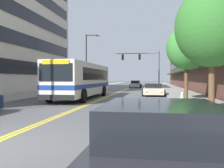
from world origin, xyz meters
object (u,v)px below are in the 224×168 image
car_charcoal_parked_right_foreground (161,159)px  fire_hydrant (182,99)px  car_white_parked_left_near (91,87)px  traffic_signal_mast (144,62)px  car_silver_moving_lead (136,84)px  street_lamp_left_far (88,57)px  car_champagne_parked_right_mid (154,90)px  street_tree_right_mid (186,48)px  street_tree_right_near (212,27)px  city_bus (82,79)px

car_charcoal_parked_right_foreground → fire_hydrant: size_ratio=5.94×
car_white_parked_left_near → car_charcoal_parked_right_foreground: 31.88m
car_white_parked_left_near → traffic_signal_mast: 11.00m
car_silver_moving_lead → fire_hydrant: bearing=-81.1°
traffic_signal_mast → street_lamp_left_far: street_lamp_left_far is taller
car_champagne_parked_right_mid → street_lamp_left_far: street_lamp_left_far is taller
car_champagne_parked_right_mid → street_lamp_left_far: 14.03m
car_charcoal_parked_right_foreground → street_tree_right_mid: 16.38m
street_lamp_left_far → traffic_signal_mast: bearing=40.0°
street_tree_right_near → street_lamp_left_far: bearing=116.2°
street_tree_right_mid → car_white_parked_left_near: bearing=126.8°
car_champagne_parked_right_mid → car_silver_moving_lead: car_silver_moving_lead is taller
car_white_parked_left_near → car_charcoal_parked_right_foreground: car_charcoal_parked_right_foreground is taller
city_bus → car_silver_moving_lead: 25.70m
city_bus → car_white_parked_left_near: (-2.55, 13.05, -1.09)m
car_charcoal_parked_right_foreground → car_champagne_parked_right_mid: bearing=90.2°
car_white_parked_left_near → car_champagne_parked_right_mid: car_white_parked_left_near is taller
car_silver_moving_lead → street_tree_right_mid: bearing=-78.2°
car_charcoal_parked_right_foreground → traffic_signal_mast: bearing=92.5°
traffic_signal_mast → car_silver_moving_lead: bearing=108.7°
car_white_parked_left_near → street_tree_right_near: bearing=-64.2°
car_charcoal_parked_right_foreground → traffic_signal_mast: size_ratio=0.64×
street_lamp_left_far → fire_hydrant: bearing=-61.2°
traffic_signal_mast → street_tree_right_mid: size_ratio=1.30×
traffic_signal_mast → fire_hydrant: bearing=-83.0°
car_charcoal_parked_right_foreground → fire_hydrant: car_charcoal_parked_right_foreground is taller
car_white_parked_left_near → traffic_signal_mast: (7.08, 7.46, 3.90)m
city_bus → street_tree_right_mid: bearing=-11.6°
car_champagne_parked_right_mid → street_tree_right_mid: street_tree_right_mid is taller
car_charcoal_parked_right_foreground → street_tree_right_near: size_ratio=0.83×
car_charcoal_parked_right_foreground → street_lamp_left_far: 33.26m
car_white_parked_left_near → car_champagne_parked_right_mid: 12.23m
car_charcoal_parked_right_foreground → car_champagne_parked_right_mid: size_ratio=1.04×
car_white_parked_left_near → city_bus: bearing=-79.0°
city_bus → street_tree_right_near: street_tree_right_near is taller
city_bus → car_charcoal_parked_right_foreground: size_ratio=2.63×
street_tree_right_mid → fire_hydrant: street_tree_right_mid is taller
car_charcoal_parked_right_foreground → car_silver_moving_lead: car_charcoal_parked_right_foreground is taller
car_champagne_parked_right_mid → street_lamp_left_far: (-9.33, 9.60, 4.19)m
traffic_signal_mast → city_bus: bearing=-102.5°
fire_hydrant → car_silver_moving_lead: bearing=98.9°
street_tree_right_near → street_tree_right_mid: bearing=90.1°
car_champagne_parked_right_mid → fire_hydrant: bearing=-81.0°
car_charcoal_parked_right_foreground → car_silver_moving_lead: size_ratio=0.95×
fire_hydrant → car_white_parked_left_near: bearing=118.5°
car_charcoal_parked_right_foreground → car_champagne_parked_right_mid: car_charcoal_parked_right_foreground is taller
car_white_parked_left_near → street_lamp_left_far: size_ratio=0.57×
street_tree_right_mid → city_bus: bearing=168.4°
car_charcoal_parked_right_foreground → street_tree_right_mid: bearing=81.7°
city_bus → street_tree_right_near: bearing=-49.2°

